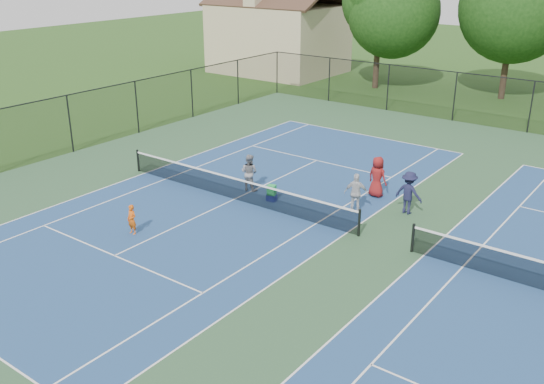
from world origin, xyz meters
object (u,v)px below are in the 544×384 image
Objects in this scene: child_player at (132,220)px; ball_crate at (272,198)px; tree_back_a at (380,6)px; bystander_b at (409,193)px; bystander_c at (377,177)px; ball_hopper at (272,190)px; clapboard_house at (278,36)px; tree_back_b at (514,2)px; bystander_a at (356,193)px; instructor at (249,172)px.

child_player is 6.06m from ball_crate.
tree_back_a is 24.93m from bystander_b.
bystander_b is at bearing 163.07° from bystander_c.
bystander_b is at bearing 23.55° from ball_hopper.
tree_back_b is at bearing 3.01° from clapboard_house.
bystander_c is 4.52m from ball_hopper.
clapboard_house reaches higher than bystander_b.
ball_hopper is (-5.11, -2.23, -0.38)m from bystander_b.
ball_crate is (17.36, -24.19, -2.95)m from clapboard_house.
ball_hopper is (7.36, -23.19, -5.54)m from tree_back_a.
child_player is (-3.86, -30.82, -6.03)m from tree_back_b.
ball_crate is at bearing -5.20° from bystander_a.
tree_back_a is at bearing -56.26° from bystander_b.
bystander_c is (-0.12, 2.01, 0.07)m from bystander_a.
clapboard_house is 28.65m from instructor.
ball_crate is at bearing 26.57° from bystander_b.
bystander_b is at bearing -81.42° from tree_back_b.
instructor reaches higher than ball_crate.
bystander_c reaches higher than ball_hopper.
tree_back_b is 25.63m from instructor.
child_player is at bearing -63.08° from clapboard_house.
tree_back_b is 6.18× the size of bystander_a.
bystander_b is 5.62m from ball_crate.
instructor reaches higher than ball_hopper.
clapboard_house reaches higher than ball_hopper.
ball_hopper is (-3.26, -3.10, -0.39)m from bystander_c.
tree_back_a is at bearing -82.11° from instructor.
child_player is 0.65× the size of bystander_b.
ball_crate is (-5.11, -2.23, -0.74)m from bystander_b.
bystander_b is at bearing -171.29° from instructor.
bystander_c reaches higher than child_player.
bystander_a is 3.62m from ball_crate.
instructor is (15.83, -23.77, -2.27)m from clapboard_house.
tree_back_a is at bearing 107.60° from ball_hopper.
bystander_b is (22.46, -21.97, -2.22)m from clapboard_house.
bystander_c is at bearing 58.27° from child_player.
bystander_c is at bearing -45.65° from clapboard_house.
tree_back_b is (9.00, 2.00, 0.56)m from tree_back_a.
instructor is 1.73m from ball_crate.
child_player is at bearing -79.88° from tree_back_a.
child_player is at bearing 77.06° from instructor.
bystander_c reaches higher than bystander_a.
bystander_c is (10.62, -20.09, -5.15)m from tree_back_a.
tree_back_b is 25.08× the size of ball_crate.
child_player is (15.14, -29.82, -2.52)m from clapboard_house.
tree_back_a is 29.78m from child_player.
clapboard_house is 6.11× the size of bystander_c.
child_player is 0.69× the size of instructor.
instructor is 3.79× the size of ball_hopper.
clapboard_house is at bearing 174.29° from tree_back_a.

